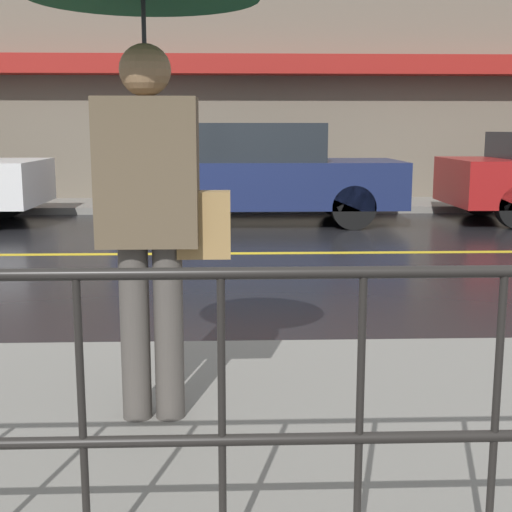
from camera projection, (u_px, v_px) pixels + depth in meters
The scene contains 8 objects.
ground_plane at pixel (193, 254), 8.35m from camera, with size 80.00×80.00×0.00m, color black.
sidewalk_near at pixel (135, 439), 3.25m from camera, with size 28.00×2.63×0.12m.
sidewalk_far at pixel (206, 205), 12.98m from camera, with size 28.00×1.71×0.12m.
lane_marking at pixel (193, 253), 8.35m from camera, with size 25.20×0.12×0.01m.
building_storefront at pixel (207, 83), 13.54m from camera, with size 28.00×0.85×4.54m.
railing_foreground at pixel (81, 383), 2.09m from camera, with size 12.00×0.04×0.95m.
pedestrian at pixel (146, 60), 3.07m from camera, with size 1.00×1.00×2.10m.
car_navy at pixel (256, 173), 10.93m from camera, with size 4.32×1.76×1.52m.
Camera 1 is at (0.44, -8.24, 1.46)m, focal length 50.00 mm.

